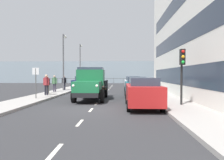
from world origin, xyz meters
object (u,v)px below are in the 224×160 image
Objects in this scene: car_red_kerbside_near at (143,92)px; lamp_post_far at (80,61)px; pedestrian_by_lamp at (46,83)px; pedestrian_strolling at (54,82)px; car_maroon_oppositeside_1 at (91,82)px; street_sign at (36,78)px; car_white_kerbside_2 at (132,84)px; pedestrian_with_bag at (64,82)px; truck_vintage_green at (91,84)px; traffic_light_near at (182,64)px; pedestrian_couple_b at (47,83)px; car_silver_oppositeside_2 at (96,80)px; car_teal_kerbside_1 at (136,87)px; lamp_post_promenade at (64,57)px; car_navy_oppositeside_0 at (83,83)px.

lamp_post_far is at bearing -69.12° from car_red_kerbside_near.
pedestrian_by_lamp reaches higher than pedestrian_strolling.
street_sign is (1.84, 15.04, 0.79)m from car_maroon_oppositeside_1.
pedestrian_with_bag is at bearing -2.49° from car_white_kerbside_2.
truck_vintage_green is 1.76× the size of traffic_light_near.
pedestrian_by_lamp reaches higher than pedestrian_couple_b.
pedestrian_with_bag is at bearing -97.19° from pedestrian_strolling.
lamp_post_far is at bearing -91.49° from pedestrian_strolling.
lamp_post_far is at bearing -90.00° from pedestrian_with_bag.
car_silver_oppositeside_2 is at bearing -76.83° from car_red_kerbside_near.
pedestrian_by_lamp is at bearing 36.16° from car_white_kerbside_2.
pedestrian_couple_b reaches higher than car_red_kerbside_near.
truck_vintage_green is 0.85× the size of lamp_post_far.
car_teal_kerbside_1 is at bearing -161.74° from street_sign.
car_white_kerbside_2 and car_maroon_oppositeside_1 have the same top height.
pedestrian_couple_b is 5.11m from lamp_post_promenade.
car_maroon_oppositeside_1 is at bearing -96.96° from street_sign.
lamp_post_far is at bearing -89.35° from pedestrian_by_lamp.
pedestrian_strolling is at bearing -47.43° from car_red_kerbside_near.
car_red_kerbside_near and car_white_kerbside_2 have the same top height.
car_teal_kerbside_1 is at bearing 117.49° from lamp_post_far.
car_maroon_oppositeside_1 is at bearing -90.00° from car_navy_oppositeside_0.
car_white_kerbside_2 is 1.87× the size of street_sign.
car_navy_oppositeside_0 is (5.68, -6.40, 0.00)m from car_teal_kerbside_1.
street_sign is at bearing 90.86° from lamp_post_far.
car_silver_oppositeside_2 is 0.64× the size of lamp_post_far.
car_silver_oppositeside_2 is at bearing -98.79° from lamp_post_promenade.
car_silver_oppositeside_2 is 0.67× the size of lamp_post_promenade.
pedestrian_strolling is 0.25× the size of lamp_post_far.
car_maroon_oppositeside_1 is at bearing -65.68° from car_teal_kerbside_1.
lamp_post_promenade is at bearing -88.70° from pedestrian_by_lamp.
lamp_post_far reaches higher than car_teal_kerbside_1.
pedestrian_strolling is at bearing 75.41° from car_maroon_oppositeside_1.
pedestrian_with_bag reaches higher than car_red_kerbside_near.
truck_vintage_green is 9.28m from lamp_post_promenade.
pedestrian_with_bag is at bearing -36.45° from car_teal_kerbside_1.
car_navy_oppositeside_0 is 1.08× the size of car_silver_oppositeside_2.
car_maroon_oppositeside_1 is 2.49× the size of pedestrian_strolling.
car_red_kerbside_near is 9.27m from pedestrian_by_lamp.
pedestrian_couple_b is (8.05, 4.14, 0.22)m from car_white_kerbside_2.
car_maroon_oppositeside_1 is at bearing -81.52° from truck_vintage_green.
car_silver_oppositeside_2 is (5.68, -18.82, 0.00)m from car_teal_kerbside_1.
pedestrian_couple_b is (8.05, -6.71, 0.22)m from car_red_kerbside_near.
car_red_kerbside_near is 10.85m from car_white_kerbside_2.
car_white_kerbside_2 is 2.49× the size of pedestrian_strolling.
lamp_post_promenade is (0.13, -5.68, 2.73)m from pedestrian_by_lamp.
traffic_light_near is 1.42× the size of street_sign.
car_maroon_oppositeside_1 is 2.55× the size of pedestrian_with_bag.
pedestrian_strolling is at bearing -84.49° from street_sign.
traffic_light_near is 22.65m from lamp_post_far.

